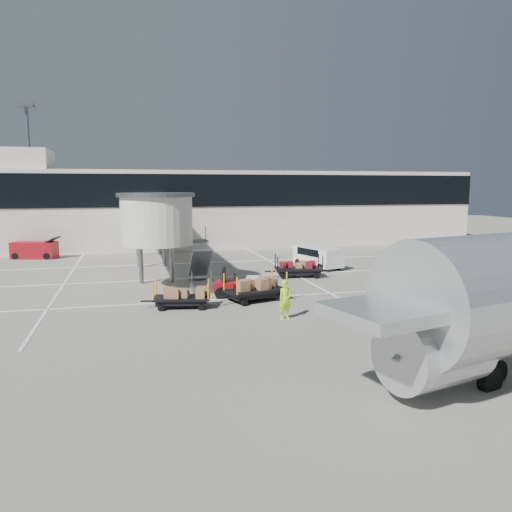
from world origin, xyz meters
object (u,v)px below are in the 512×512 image
object	(u,v)px
baggage_tug	(238,286)
belt_loader	(35,250)
ground_worker	(285,300)
box_cart_near	(256,289)
box_cart_far	(179,298)
minivan	(317,255)
suitcase_cart	(299,269)

from	to	relation	value
baggage_tug	belt_loader	xyz separation A→B (m)	(-14.35, 19.74, 0.14)
ground_worker	belt_loader	size ratio (longest dim) A/B	0.45
box_cart_near	box_cart_far	bearing A→B (deg)	170.74
belt_loader	ground_worker	bearing A→B (deg)	-43.59
baggage_tug	minivan	xyz separation A→B (m)	(8.26, 8.64, 0.38)
suitcase_cart	box_cart_near	size ratio (longest dim) A/B	0.99
box_cart_near	ground_worker	distance (m)	4.17
suitcase_cart	belt_loader	world-z (taller)	belt_loader
box_cart_near	ground_worker	bearing A→B (deg)	-101.75
ground_worker	minivan	distance (m)	15.76
ground_worker	box_cart_near	bearing A→B (deg)	81.09
suitcase_cart	ground_worker	xyz separation A→B (m)	(-4.36, -10.57, 0.39)
suitcase_cart	box_cart_near	xyz separation A→B (m)	(-4.77, -6.43, 0.07)
baggage_tug	box_cart_near	size ratio (longest dim) A/B	0.67
box_cart_near	minivan	world-z (taller)	minivan
minivan	ground_worker	bearing A→B (deg)	-133.43
ground_worker	suitcase_cart	bearing A→B (deg)	52.98
baggage_tug	ground_worker	xyz separation A→B (m)	(1.19, -5.44, 0.35)
box_cart_near	minivan	bearing A→B (deg)	35.59
box_cart_near	belt_loader	distance (m)	25.91
box_cart_near	ground_worker	xyz separation A→B (m)	(0.41, -4.14, 0.32)
ground_worker	minivan	xyz separation A→B (m)	(7.07, 14.08, 0.03)
baggage_tug	suitcase_cart	world-z (taller)	baggage_tug
suitcase_cart	box_cart_far	bearing A→B (deg)	-132.57
baggage_tug	minivan	bearing A→B (deg)	64.54
box_cart_near	belt_loader	world-z (taller)	belt_loader
box_cart_far	minivan	size ratio (longest dim) A/B	0.79
baggage_tug	belt_loader	world-z (taller)	belt_loader
box_cart_far	belt_loader	distance (m)	24.18
baggage_tug	minivan	size ratio (longest dim) A/B	0.60
ground_worker	belt_loader	distance (m)	29.59
ground_worker	baggage_tug	bearing A→B (deg)	87.73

